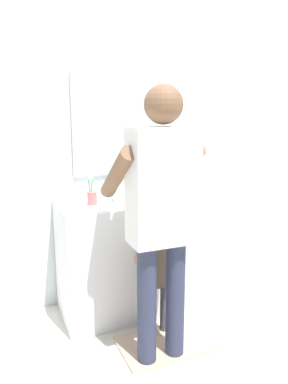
% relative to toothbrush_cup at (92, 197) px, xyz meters
% --- Properties ---
extents(ground_plane, '(14.00, 14.00, 0.00)m').
position_rel_toothbrush_cup_xyz_m(ground_plane, '(0.35, -0.29, -0.95)').
color(ground_plane, silver).
extents(back_wall, '(4.40, 0.10, 2.70)m').
position_rel_toothbrush_cup_xyz_m(back_wall, '(0.35, 0.33, 0.41)').
color(back_wall, silver).
rests_on(back_wall, ground).
extents(vanity_cabinet, '(1.19, 0.54, 0.89)m').
position_rel_toothbrush_cup_xyz_m(vanity_cabinet, '(0.35, 0.01, -0.50)').
color(vanity_cabinet, white).
rests_on(vanity_cabinet, ground).
extents(sink_basin, '(0.37, 0.37, 0.11)m').
position_rel_toothbrush_cup_xyz_m(sink_basin, '(0.35, -0.01, 0.00)').
color(sink_basin, silver).
rests_on(sink_basin, vanity_cabinet).
extents(faucet, '(0.18, 0.14, 0.18)m').
position_rel_toothbrush_cup_xyz_m(faucet, '(0.35, 0.21, 0.03)').
color(faucet, '#B7BABF').
rests_on(faucet, vanity_cabinet).
extents(toothbrush_cup, '(0.07, 0.07, 0.21)m').
position_rel_toothbrush_cup_xyz_m(toothbrush_cup, '(0.00, 0.00, 0.00)').
color(toothbrush_cup, '#D86666').
rests_on(toothbrush_cup, vanity_cabinet).
extents(bath_mat, '(0.64, 0.40, 0.02)m').
position_rel_toothbrush_cup_xyz_m(bath_mat, '(0.35, -0.54, -0.94)').
color(bath_mat, '#CCAD8E').
rests_on(bath_mat, ground).
extents(child_toddler, '(0.25, 0.25, 0.81)m').
position_rel_toothbrush_cup_xyz_m(child_toddler, '(0.35, -0.39, -0.46)').
color(child_toddler, '#47474C').
rests_on(child_toddler, ground).
extents(adult_parent, '(0.53, 0.56, 1.70)m').
position_rel_toothbrush_cup_xyz_m(adult_parent, '(0.26, -0.64, 0.08)').
color(adult_parent, '#2D334C').
rests_on(adult_parent, ground).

